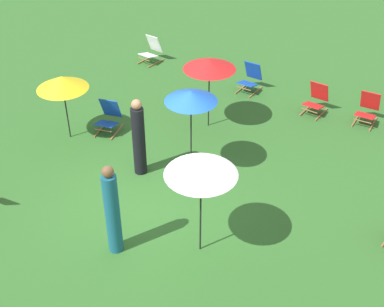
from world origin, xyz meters
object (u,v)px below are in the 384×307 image
at_px(umbrella_0, 201,167).
at_px(person_0, 112,211).
at_px(deckchair_2, 316,100).
at_px(person_1, 139,139).
at_px(deckchair_8, 367,109).
at_px(umbrella_2, 62,83).
at_px(deckchair_5, 151,51).
at_px(deckchair_1, 109,117).
at_px(deckchair_9, 250,78).
at_px(umbrella_3, 191,96).
at_px(umbrella_1, 210,64).

xyz_separation_m(umbrella_0, person_0, (-1.28, -0.87, -0.96)).
height_order(deckchair_2, person_1, person_1).
relative_size(deckchair_8, umbrella_2, 0.51).
xyz_separation_m(deckchair_5, deckchair_8, (6.80, 0.19, 0.00)).
distance_m(deckchair_2, deckchair_5, 5.52).
relative_size(umbrella_0, person_1, 1.11).
relative_size(deckchair_1, deckchair_9, 1.04).
relative_size(deckchair_5, umbrella_0, 0.41).
bearing_deg(umbrella_3, umbrella_0, -51.46).
bearing_deg(deckchair_1, person_1, -44.88).
xyz_separation_m(umbrella_2, umbrella_3, (3.28, 0.47, 0.43)).
distance_m(deckchair_1, person_0, 4.24).
height_order(deckchair_1, person_0, person_0).
distance_m(umbrella_0, umbrella_1, 4.39).
height_order(deckchair_9, umbrella_0, umbrella_0).
relative_size(umbrella_3, person_0, 1.08).
distance_m(deckchair_1, umbrella_0, 4.94).
bearing_deg(deckchair_8, umbrella_1, -147.46).
bearing_deg(deckchair_9, umbrella_3, -79.18).
height_order(deckchair_1, deckchair_8, same).
height_order(umbrella_1, umbrella_3, umbrella_3).
distance_m(umbrella_3, person_0, 2.93).
height_order(deckchair_2, umbrella_3, umbrella_3).
relative_size(umbrella_2, umbrella_3, 0.81).
bearing_deg(deckchair_9, person_0, -81.97).
distance_m(umbrella_2, umbrella_3, 3.34).
xyz_separation_m(deckchair_2, umbrella_2, (-4.46, -4.53, 1.11)).
xyz_separation_m(deckchair_5, umbrella_1, (3.57, -2.23, 1.32)).
xyz_separation_m(deckchair_2, deckchair_9, (-2.03, 0.12, 0.00)).
bearing_deg(deckchair_8, person_0, -112.01).
distance_m(deckchair_5, umbrella_2, 4.85).
xyz_separation_m(deckchair_2, person_1, (-2.12, -4.67, 0.51)).
bearing_deg(deckchair_5, person_0, -53.16).
bearing_deg(umbrella_0, umbrella_1, 120.99).
bearing_deg(deckchair_2, umbrella_3, -105.22).
height_order(deckchair_5, umbrella_3, umbrella_3).
bearing_deg(umbrella_3, deckchair_8, 60.31).
xyz_separation_m(deckchair_2, umbrella_0, (0.31, -5.92, 1.50)).
bearing_deg(person_1, umbrella_3, -99.56).
bearing_deg(deckchair_1, umbrella_2, -144.52).
bearing_deg(deckchair_2, deckchair_5, -179.69).
relative_size(deckchair_5, deckchair_9, 1.00).
height_order(deckchair_1, umbrella_3, umbrella_3).
bearing_deg(person_1, deckchair_8, -77.52).
bearing_deg(deckchair_2, deckchair_9, 177.77).
xyz_separation_m(umbrella_1, umbrella_2, (-2.51, -2.37, -0.21)).
relative_size(deckchair_2, deckchair_9, 1.00).
distance_m(deckchair_9, umbrella_3, 4.52).
bearing_deg(person_0, deckchair_8, -37.00).
height_order(deckchair_5, umbrella_2, umbrella_2).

